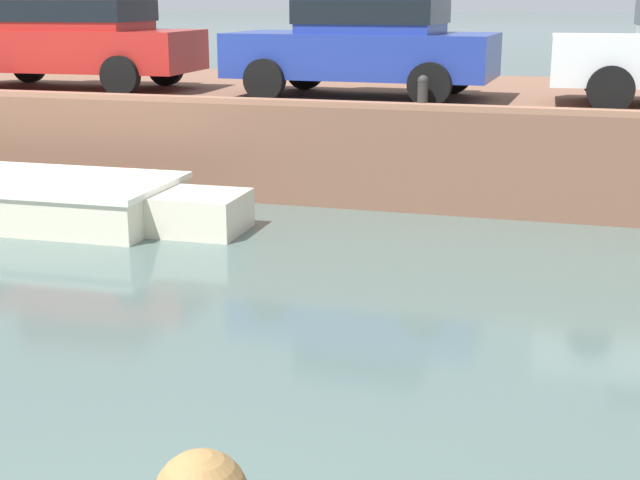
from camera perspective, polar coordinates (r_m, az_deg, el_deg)
The scene contains 6 objects.
ground_plane at distance 7.63m, azimuth -0.77°, elevation -6.36°, with size 400.00×400.00×0.00m, color #4C605B.
far_quay_wall at distance 14.90m, azimuth 8.14°, elevation 6.86°, with size 60.00×6.00×1.39m, color brown.
far_wall_coping at distance 11.99m, azimuth 6.22°, elevation 8.49°, with size 60.00×0.24×0.08m, color #9F6C52.
car_leftmost_red at distance 15.29m, azimuth -15.58°, elevation 12.48°, with size 4.24×2.01×1.54m.
car_left_inner_blue at distance 13.40m, azimuth 2.97°, elevation 12.70°, with size 3.91×2.07×1.54m.
mooring_bollard_mid at distance 12.08m, azimuth 6.60°, elevation 9.48°, with size 0.15×0.15×0.45m.
Camera 1 is at (2.09, -1.97, 2.80)m, focal length 50.00 mm.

